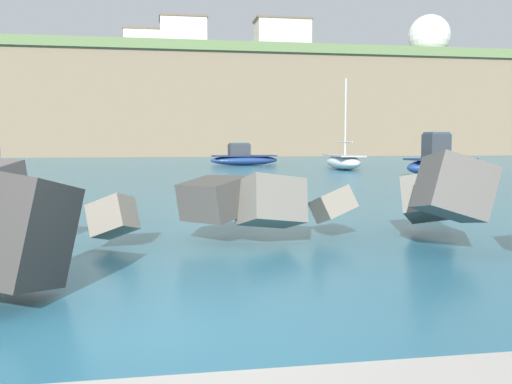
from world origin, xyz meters
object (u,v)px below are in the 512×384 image
(radar_dome, at_px, (429,40))
(station_building_annex, at_px, (143,47))
(boat_near_centre, at_px, (243,158))
(station_building_east, at_px, (282,39))
(station_building_west, at_px, (186,57))
(boat_mid_centre, at_px, (343,161))
(station_building_central, at_px, (183,38))
(boat_far_left, at_px, (440,163))

(radar_dome, relative_size, station_building_annex, 1.74)
(boat_near_centre, bearing_deg, station_building_east, 73.15)
(station_building_west, bearing_deg, station_building_annex, -135.49)
(boat_mid_centre, distance_m, radar_dome, 73.57)
(station_building_west, bearing_deg, boat_mid_centre, -83.19)
(boat_near_centre, bearing_deg, station_building_central, 94.00)
(radar_dome, bearing_deg, boat_mid_centre, -120.87)
(boat_mid_centre, xyz_separation_m, station_building_east, (5.84, 46.47, 16.55))
(station_building_west, xyz_separation_m, station_building_annex, (-7.20, -7.08, 0.51))
(boat_near_centre, xyz_separation_m, station_building_east, (11.64, 38.42, 16.53))
(station_building_east, bearing_deg, radar_dome, 25.20)
(boat_far_left, bearing_deg, boat_mid_centre, 111.02)
(station_building_central, height_order, station_building_annex, station_building_central)
(radar_dome, distance_m, station_building_annex, 51.44)
(boat_near_centre, bearing_deg, boat_far_left, -61.03)
(station_building_west, relative_size, station_building_east, 0.66)
(station_building_west, bearing_deg, boat_near_centre, -88.19)
(station_building_west, height_order, station_building_central, station_building_central)
(radar_dome, height_order, station_building_central, radar_dome)
(boat_near_centre, distance_m, station_building_west, 57.24)
(boat_near_centre, bearing_deg, radar_dome, 51.39)
(station_building_annex, bearing_deg, station_building_east, -24.76)
(station_building_east, bearing_deg, station_building_annex, 155.24)
(station_building_central, bearing_deg, station_building_west, 85.15)
(radar_dome, bearing_deg, boat_far_left, -115.87)
(station_building_central, height_order, station_building_east, station_building_central)
(boat_mid_centre, height_order, station_building_annex, station_building_annex)
(boat_far_left, xyz_separation_m, station_building_central, (-11.72, 57.28, 16.49))
(boat_far_left, relative_size, station_building_central, 0.63)
(radar_dome, relative_size, station_building_west, 1.94)
(boat_near_centre, xyz_separation_m, boat_mid_centre, (5.79, -8.04, -0.02))
(boat_mid_centre, relative_size, station_building_annex, 1.02)
(boat_near_centre, relative_size, station_building_east, 0.69)
(station_building_annex, bearing_deg, station_building_central, -47.47)
(boat_far_left, distance_m, station_building_east, 56.85)
(boat_near_centre, height_order, radar_dome, radar_dome)
(boat_far_left, xyz_separation_m, station_building_east, (2.81, 54.37, 16.35))
(boat_mid_centre, bearing_deg, station_building_annex, 104.75)
(boat_mid_centre, xyz_separation_m, station_building_central, (-8.69, 49.37, 16.70))
(station_building_west, bearing_deg, radar_dome, -2.87)
(station_building_central, bearing_deg, radar_dome, 14.27)
(radar_dome, bearing_deg, station_building_west, 177.13)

